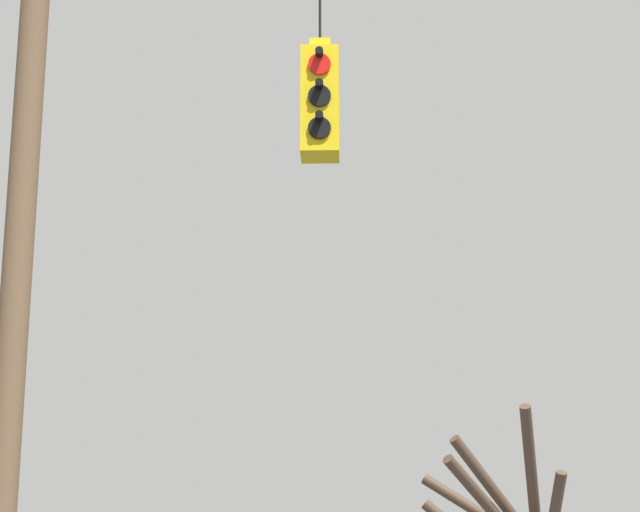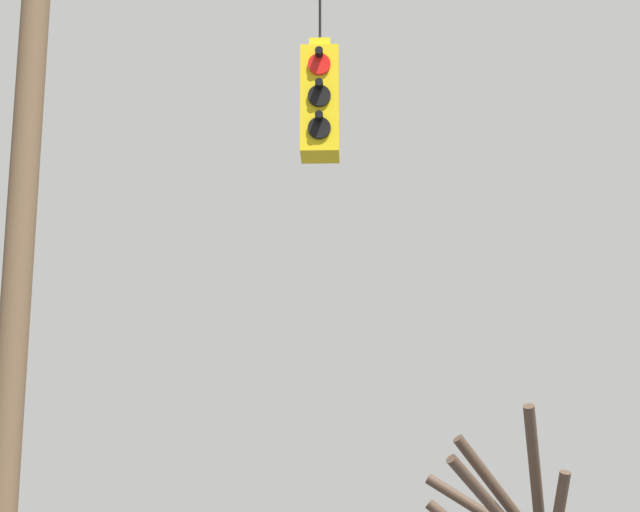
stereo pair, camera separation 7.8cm
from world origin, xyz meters
The scene contains 2 objects.
utility_pole_left centered at (-5.95, -0.21, 4.23)m, with size 0.26×0.26×8.49m.
traffic_light_near_left_pole centered at (-3.33, -0.21, 6.14)m, with size 0.34×0.58×2.24m.
Camera 1 is at (-3.07, -10.53, 1.85)m, focal length 70.00 mm.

